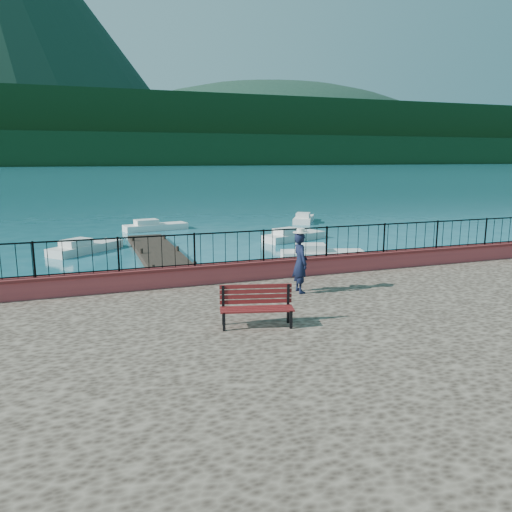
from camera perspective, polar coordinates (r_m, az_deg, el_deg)
ground at (r=13.07m, az=7.90°, el=-11.24°), size 2000.00×2000.00×0.00m
parapet at (r=15.84m, az=1.88°, el=-1.47°), size 28.00×0.46×0.58m
railing at (r=15.69m, az=1.90°, el=1.26°), size 27.00×0.05×0.95m
dock at (r=23.47m, az=-10.18°, el=-0.79°), size 2.00×16.00×0.30m
far_forest at (r=310.75m, az=-18.96°, el=11.41°), size 900.00×60.00×18.00m
foothills at (r=371.11m, az=-19.25°, el=13.29°), size 900.00×120.00×44.00m
companion_hill at (r=613.69m, az=2.00°, el=10.80°), size 448.00×384.00×180.00m
park_bench at (r=11.36m, az=0.07°, el=-6.67°), size 1.74×0.93×0.92m
person at (r=14.07m, az=5.08°, el=-0.77°), size 0.44×0.64×1.71m
hat at (r=13.91m, az=5.15°, el=2.92°), size 0.44×0.44×0.12m
boat_0 at (r=19.00m, az=-11.72°, el=-2.92°), size 4.07×1.59×0.80m
boat_1 at (r=24.77m, az=7.66°, el=0.51°), size 4.26×2.38×0.80m
boat_2 at (r=30.39m, az=4.36°, el=2.57°), size 4.33×2.61×0.80m
boat_3 at (r=27.99m, az=-18.89°, el=1.24°), size 3.99×3.72×0.80m
boat_4 at (r=35.20m, az=-11.40°, el=3.57°), size 4.48×2.03×0.80m
boat_5 at (r=38.95m, az=5.48°, el=4.46°), size 2.97×3.79×0.80m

